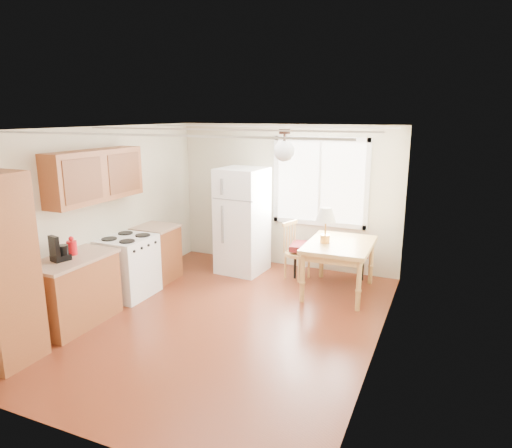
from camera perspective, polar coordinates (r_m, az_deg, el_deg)
The scene contains 11 objects.
room_shell at distance 5.81m, azimuth -4.45°, elevation -0.60°, with size 4.60×5.60×2.62m.
kitchen_run at distance 6.41m, azimuth -20.84°, elevation -3.89°, with size 0.65×3.40×2.20m.
window_unit at distance 7.80m, azimuth 8.01°, elevation 5.23°, with size 1.64×0.05×1.51m.
pendant_light at distance 5.73m, azimuth 3.56°, elevation 9.23°, with size 0.26×0.26×0.40m.
refrigerator at distance 7.76m, azimuth -1.72°, elevation 0.42°, with size 0.79×0.79×1.79m.
bench at distance 7.54m, azimuth 9.15°, elevation -3.17°, with size 1.30×0.63×0.58m.
dining_table at distance 6.98m, azimuth 10.38°, elevation -3.15°, with size 0.97×1.28×0.79m.
chair at distance 7.58m, azimuth 4.68°, elevation -2.81°, with size 0.45×0.44×0.93m.
table_lamp at distance 6.83m, azimuth 8.72°, elevation 0.83°, with size 0.31×0.31×0.54m.
coffee_maker at distance 6.12m, azimuth -23.39°, elevation -3.17°, with size 0.21×0.25×0.33m.
kettle at distance 6.34m, azimuth -22.03°, elevation -2.70°, with size 0.13×0.13×0.25m.
Camera 1 is at (2.64, -4.97, 2.68)m, focal length 32.00 mm.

